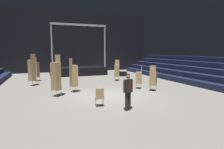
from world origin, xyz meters
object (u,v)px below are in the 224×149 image
chair_stack_mid_left (32,70)px  equipment_road_case (123,74)px  chair_stack_mid_centre (56,76)px  stage_riser (78,70)px  chair_stack_front_left (153,78)px  chair_stack_rear_left (36,69)px  chair_stack_mid_right (139,77)px  loose_chair_near_man (100,96)px  chair_stack_rear_right (117,70)px  chair_stack_front_right (74,75)px  man_with_tie (128,90)px

chair_stack_mid_left → equipment_road_case: (9.19, 2.81, -1.03)m
chair_stack_mid_left → chair_stack_mid_centre: same height
stage_riser → chair_stack_front_left: (3.28, -10.75, 0.32)m
chair_stack_mid_left → equipment_road_case: chair_stack_mid_left is taller
chair_stack_mid_left → chair_stack_rear_left: 2.23m
stage_riser → chair_stack_mid_right: (2.71, -9.73, 0.28)m
chair_stack_mid_left → chair_stack_mid_right: chair_stack_mid_left is taller
stage_riser → chair_stack_rear_left: (-4.48, -3.41, 0.53)m
chair_stack_rear_left → chair_stack_mid_left: bearing=-66.5°
loose_chair_near_man → stage_riser: bearing=94.0°
chair_stack_rear_right → loose_chair_near_man: chair_stack_rear_right is taller
chair_stack_rear_left → loose_chair_near_man: 10.13m
chair_stack_rear_left → loose_chair_near_man: bearing=-42.2°
stage_riser → chair_stack_front_right: stage_riser is taller
chair_stack_front_left → chair_stack_front_right: chair_stack_front_right is taller
stage_riser → chair_stack_rear_right: bearing=-65.2°
chair_stack_mid_right → chair_stack_front_left: bearing=-120.0°
chair_stack_rear_left → equipment_road_case: chair_stack_rear_left is taller
chair_stack_front_left → chair_stack_mid_centre: chair_stack_mid_centre is taller
chair_stack_mid_centre → chair_stack_rear_right: (5.78, 4.39, -0.29)m
chair_stack_mid_centre → chair_stack_rear_right: size_ratio=1.30×
man_with_tie → loose_chair_near_man: 1.57m
equipment_road_case → chair_stack_front_right: bearing=-135.2°
stage_riser → man_with_tie: stage_riser is taller
man_with_tie → loose_chair_near_man: man_with_tie is taller
stage_riser → chair_stack_front_right: bearing=-102.1°
chair_stack_front_left → stage_riser: bearing=152.9°
stage_riser → loose_chair_near_man: (-1.31, -13.01, -0.04)m
chair_stack_front_left → equipment_road_case: 8.06m
chair_stack_mid_left → chair_stack_mid_right: size_ratio=1.50×
man_with_tie → chair_stack_rear_right: (2.85, 8.40, -0.01)m
man_with_tie → chair_stack_mid_right: size_ratio=1.02×
chair_stack_mid_left → chair_stack_mid_right: 8.50m
loose_chair_near_man → chair_stack_mid_right: bearing=49.0°
chair_stack_front_right → equipment_road_case: bearing=120.0°
chair_stack_mid_left → equipment_road_case: size_ratio=2.84×
chair_stack_mid_right → chair_stack_rear_right: size_ratio=0.87×
stage_riser → equipment_road_case: 5.29m
chair_stack_mid_centre → chair_stack_rear_left: (-1.31, 6.64, -0.17)m
chair_stack_mid_right → equipment_road_case: bearing=16.8°
chair_stack_front_right → chair_stack_mid_left: 4.51m
man_with_tie → chair_stack_mid_left: bearing=-84.1°
chair_stack_rear_left → man_with_tie: bearing=-38.8°
man_with_tie → chair_stack_front_right: bearing=-92.4°
stage_riser → chair_stack_rear_right: 6.25m
stage_riser → chair_stack_mid_left: bearing=-130.0°
chair_stack_front_left → chair_stack_mid_right: bearing=164.9°
chair_stack_front_left → man_with_tie: bearing=-90.8°
chair_stack_front_left → chair_stack_rear_left: 10.68m
chair_stack_front_right → chair_stack_rear_left: size_ratio=1.04×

